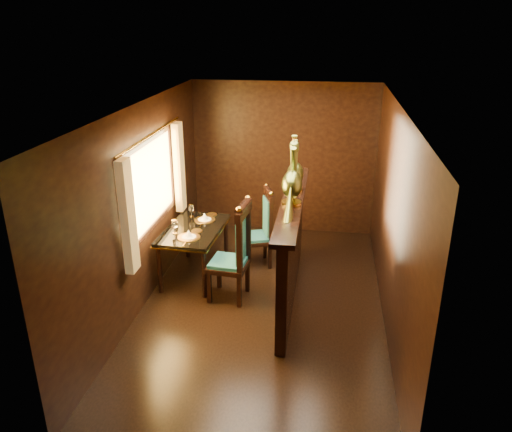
# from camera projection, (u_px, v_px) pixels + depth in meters

# --- Properties ---
(ground) EXTENTS (5.00, 5.00, 0.00)m
(ground) POSITION_uv_depth(u_px,v_px,m) (263.00, 305.00, 6.37)
(ground) COLOR black
(ground) RESTS_ON ground
(room_shell) EXTENTS (3.04, 5.04, 2.52)m
(room_shell) POSITION_uv_depth(u_px,v_px,m) (256.00, 187.00, 5.81)
(room_shell) COLOR black
(room_shell) RESTS_ON ground
(partition) EXTENTS (0.26, 2.70, 1.36)m
(partition) POSITION_uv_depth(u_px,v_px,m) (291.00, 246.00, 6.34)
(partition) COLOR black
(partition) RESTS_ON ground
(dining_table) EXTENTS (0.82, 1.28, 0.93)m
(dining_table) POSITION_uv_depth(u_px,v_px,m) (194.00, 233.00, 6.87)
(dining_table) COLOR black
(dining_table) RESTS_ON ground
(chair_left) EXTENTS (0.54, 0.56, 1.36)m
(chair_left) POSITION_uv_depth(u_px,v_px,m) (238.00, 249.00, 6.27)
(chair_left) COLOR black
(chair_left) RESTS_ON ground
(chair_right) EXTENTS (0.55, 0.56, 1.19)m
(chair_right) POSITION_uv_depth(u_px,v_px,m) (263.00, 225.00, 7.22)
(chair_right) COLOR black
(chair_right) RESTS_ON ground
(peacock_left) EXTENTS (0.25, 0.67, 0.79)m
(peacock_left) POSITION_uv_depth(u_px,v_px,m) (292.00, 172.00, 5.76)
(peacock_left) COLOR #18492D
(peacock_left) RESTS_ON partition
(peacock_right) EXTENTS (0.22, 0.60, 0.71)m
(peacock_right) POSITION_uv_depth(u_px,v_px,m) (295.00, 164.00, 6.23)
(peacock_right) COLOR #18492D
(peacock_right) RESTS_ON partition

